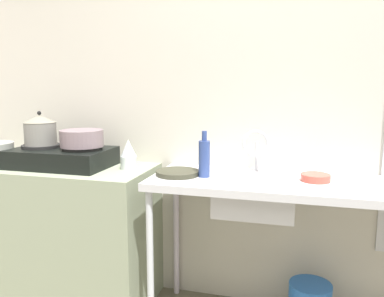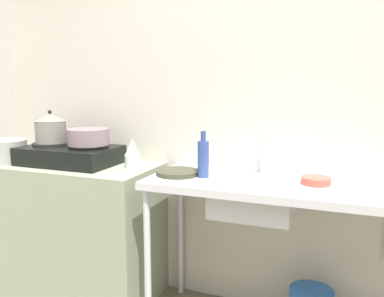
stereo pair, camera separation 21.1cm
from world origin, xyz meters
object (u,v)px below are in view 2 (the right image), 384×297
Objects in this scene: stove at (70,155)px; small_bowl_on_drainboard at (316,181)px; pot_on_right_burner at (88,137)px; sink_basin at (254,197)px; faucet at (257,146)px; bottle_by_sink at (203,158)px; pot_on_left_burner at (51,128)px; pot_beside_stove at (5,151)px; percolator at (132,154)px; frying_pan at (177,173)px.

stove is 1.45m from small_bowl_on_drainboard.
sink_basin is (1.01, -0.02, -0.26)m from pot_on_right_burner.
faucet reaches higher than sink_basin.
bottle_by_sink is (0.74, -0.03, -0.07)m from pot_on_right_burner.
pot_beside_stove is (-0.27, -0.10, -0.15)m from pot_on_left_burner.
faucet is (0.99, 0.14, -0.02)m from pot_on_right_burner.
faucet is at bearing 98.66° from sink_basin.
small_bowl_on_drainboard is at bearing 4.04° from pot_beside_stove.
stove is at bearing -180.00° from pot_on_right_burner.
stove is 1.45× the size of sink_basin.
stove is 0.41m from percolator.
pot_beside_stove is at bearing -159.25° from pot_on_left_burner.
pot_on_right_burner is at bearing -178.79° from small_bowl_on_drainboard.
stove is at bearing 179.25° from sink_basin.
pot_on_left_burner is 1.28m from faucet.
stove is at bearing 177.43° from frying_pan.
faucet is (1.54, 0.25, 0.08)m from pot_beside_stove.
small_bowl_on_drainboard is (0.29, 0.04, 0.10)m from sink_basin.
stove is 2.40× the size of faucet.
pot_on_left_burner is 0.89m from frying_pan.
bottle_by_sink is (1.02, -0.03, -0.11)m from pot_on_left_burner.
pot_on_left_burner is 0.57m from percolator.
faucet is at bearing 7.20° from stove.
faucet is (0.72, 0.10, 0.07)m from percolator.
sink_basin is (1.29, -0.02, -0.30)m from pot_on_left_burner.
bottle_by_sink reaches higher than percolator.
percolator is 1.17× the size of small_bowl_on_drainboard.
pot_on_left_burner is 0.28m from pot_on_right_burner.
percolator is 0.73m from faucet.
pot_on_right_burner reaches higher than small_bowl_on_drainboard.
bottle_by_sink reaches higher than pot_beside_stove.
pot_on_left_burner is at bearing 179.33° from sink_basin.
pot_on_right_burner reaches higher than sink_basin.
sink_basin is at bearing -0.67° from pot_on_left_burner.
frying_pan is at bearing -177.57° from sink_basin.
faucet is at bearing 23.86° from frying_pan.
bottle_by_sink is at bearing -9.53° from percolator.
pot_on_right_burner is at bearing -171.80° from faucet.
pot_on_left_burner is at bearing 178.19° from bottle_by_sink.
bottle_by_sink is (-0.57, -0.06, 0.08)m from small_bowl_on_drainboard.
frying_pan is (1.14, 0.07, -0.06)m from pot_beside_stove.
bottle_by_sink is at bearing 0.28° from frying_pan.
small_bowl_on_drainboard is (0.71, 0.06, 0.01)m from frying_pan.
pot_on_right_burner is 1.32m from small_bowl_on_drainboard.
faucet is at bearing 9.08° from pot_beside_stove.
pot_on_right_burner is at bearing 0.00° from stove.
faucet is 0.98× the size of bottle_by_sink.
pot_on_left_burner is (-0.14, 0.00, 0.16)m from stove.
stove is 2.23× the size of pot_beside_stove.
pot_beside_stove is 0.84m from percolator.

